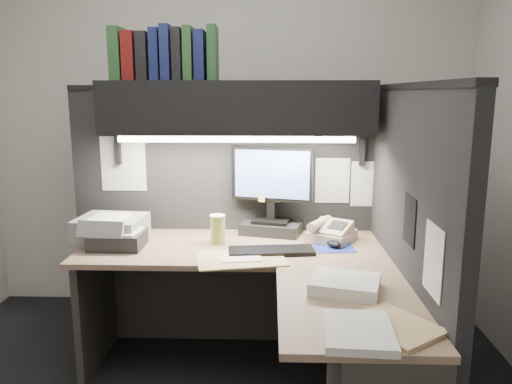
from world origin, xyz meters
TOP-DOWN VIEW (x-y plane):
  - wall_back at (0.00, 1.50)m, footprint 3.50×0.04m
  - wall_front at (0.00, -1.50)m, footprint 3.50×0.04m
  - partition_back at (0.03, 0.93)m, footprint 1.90×0.06m
  - partition_right at (0.98, 0.18)m, footprint 0.06×1.50m
  - desk at (0.43, -0.00)m, footprint 1.70×1.53m
  - overhead_shelf at (0.12, 0.75)m, footprint 1.55×0.34m
  - task_light_tube at (0.12, 0.61)m, footprint 1.32×0.04m
  - monitor at (0.32, 0.82)m, footprint 0.49×0.30m
  - keyboard at (0.32, 0.44)m, footprint 0.48×0.21m
  - mousepad at (0.68, 0.54)m, footprint 0.23×0.21m
  - mouse at (0.67, 0.54)m, footprint 0.11×0.13m
  - telephone at (0.68, 0.68)m, footprint 0.33×0.33m
  - coffee_cup at (0.02, 0.61)m, footprint 0.09×0.09m
  - printer at (-0.61, 0.62)m, footprint 0.40×0.35m
  - notebook_stack at (-0.54, 0.51)m, footprint 0.29×0.24m
  - open_folder at (0.17, 0.32)m, footprint 0.50×0.38m
  - paper_stack_a at (0.65, -0.08)m, footprint 0.35×0.32m
  - paper_stack_b at (0.63, -0.50)m, footprint 0.26×0.32m
  - manila_stack at (0.78, -0.43)m, footprint 0.38×0.39m
  - binder_row at (-0.28, 0.75)m, footprint 0.59×0.26m
  - pinned_papers at (0.42, 0.56)m, footprint 1.76×1.31m

SIDE VIEW (x-z plane):
  - desk at x=0.43m, z-range 0.08..0.81m
  - mousepad at x=0.68m, z-range 0.73..0.73m
  - open_folder at x=0.17m, z-range 0.73..0.74m
  - manila_stack at x=0.78m, z-range 0.73..0.75m
  - keyboard at x=0.32m, z-range 0.73..0.75m
  - paper_stack_b at x=0.63m, z-range 0.73..0.76m
  - mouse at x=0.67m, z-range 0.73..0.77m
  - paper_stack_a at x=0.65m, z-range 0.73..0.79m
  - notebook_stack at x=-0.54m, z-range 0.73..0.82m
  - telephone at x=0.68m, z-range 0.73..0.83m
  - partition_back at x=0.03m, z-range 0.00..1.60m
  - partition_right at x=0.98m, z-range 0.00..1.60m
  - printer at x=-0.61m, z-range 0.73..0.88m
  - coffee_cup at x=0.02m, z-range 0.73..0.89m
  - monitor at x=0.32m, z-range 0.67..1.21m
  - pinned_papers at x=0.42m, z-range 0.80..1.31m
  - task_light_tube at x=0.12m, z-range 1.31..1.35m
  - wall_back at x=0.00m, z-range 0.00..2.70m
  - wall_front at x=0.00m, z-range 0.00..2.70m
  - overhead_shelf at x=0.12m, z-range 1.35..1.65m
  - binder_row at x=-0.28m, z-range 1.64..1.94m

